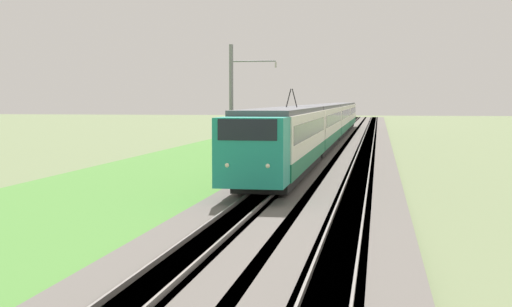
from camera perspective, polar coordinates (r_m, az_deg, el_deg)
The scene contains 7 objects.
ballast_main at distance 53.08m, azimuth 4.33°, elevation -0.36°, with size 240.00×4.40×0.30m.
ballast_adjacent at distance 52.85m, azimuth 8.64°, elevation -0.42°, with size 240.00×4.40×0.30m.
track_main at distance 53.08m, azimuth 4.33°, elevation -0.35°, with size 240.00×1.57×0.45m.
track_adjacent at distance 52.85m, azimuth 8.64°, elevation -0.41°, with size 240.00×1.57×0.45m.
grass_verge at distance 54.10m, azimuth -2.62°, elevation -0.36°, with size 240.00×13.63×0.12m.
passenger_train at distance 69.80m, azimuth 5.66°, elevation 2.60°, with size 84.51×2.95×5.12m.
catenary_mast_mid at distance 38.16m, azimuth -1.89°, elevation 3.37°, with size 0.22×2.56×7.42m.
Camera 1 is at (-2.66, -5.01, 4.49)m, focal length 50.00 mm.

